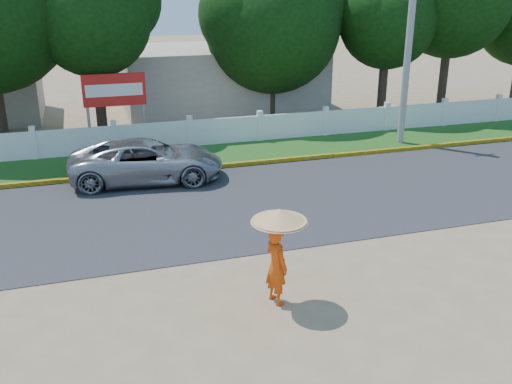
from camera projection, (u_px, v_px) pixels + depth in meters
ground at (281, 272)px, 13.46m from camera, size 120.00×120.00×0.00m
road at (232, 204)px, 17.48m from camera, size 60.00×7.00×0.02m
grass_verge at (198, 156)px, 22.18m from camera, size 60.00×3.50×0.03m
curb at (207, 167)px, 20.63m from camera, size 40.00×0.18×0.16m
fence at (190, 134)px, 23.29m from camera, size 40.00×0.10×1.10m
building_near at (221, 78)px, 29.83m from camera, size 10.00×6.00×3.20m
utility_pole at (408, 56)px, 22.73m from camera, size 0.28×0.28×7.22m
vehicle at (147, 161)px, 19.28m from camera, size 5.35×2.90×1.42m
monk_with_parasol at (278, 242)px, 11.75m from camera, size 1.18×1.18×2.14m
billboard at (114, 94)px, 22.94m from camera, size 2.50×0.13×2.95m
tree_row at (216, 15)px, 25.08m from camera, size 37.89×7.52×8.90m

